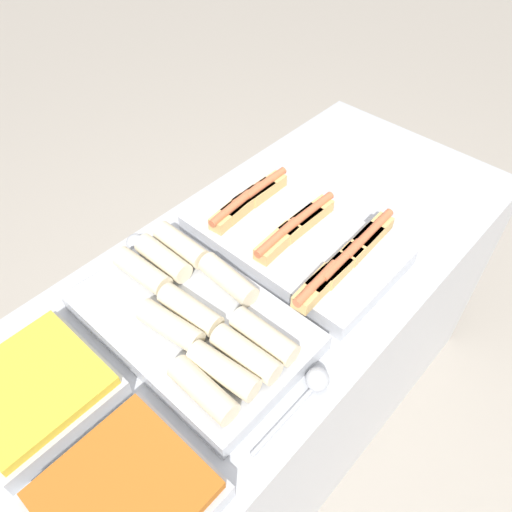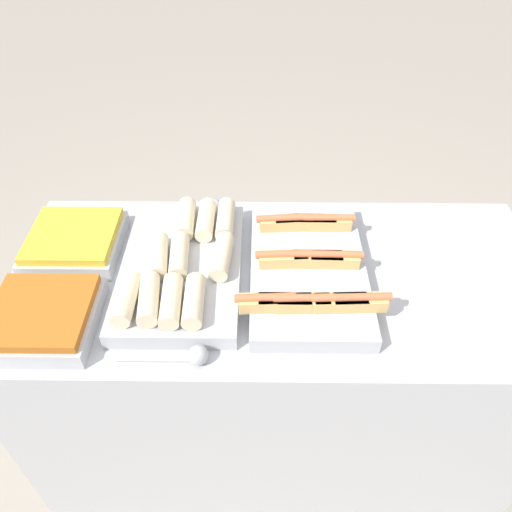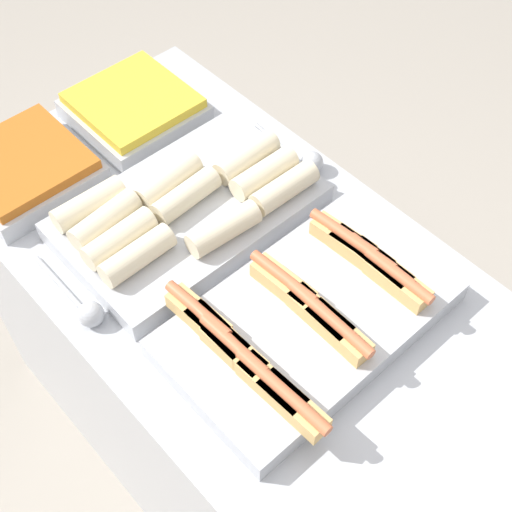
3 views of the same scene
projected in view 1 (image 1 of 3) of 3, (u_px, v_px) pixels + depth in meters
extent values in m
plane|color=#ADA393|center=(268.00, 413.00, 1.97)|extent=(12.00, 12.00, 0.00)
cube|color=#B7BABF|center=(270.00, 353.00, 1.65)|extent=(1.60, 0.73, 0.88)
cube|color=#B7BABF|center=(294.00, 240.00, 1.35)|extent=(0.33, 0.56, 0.05)
cube|color=tan|center=(243.00, 205.00, 1.38)|extent=(0.14, 0.05, 0.04)
cylinder|color=#D66B42|center=(243.00, 199.00, 1.37)|extent=(0.16, 0.03, 0.02)
cube|color=tan|center=(311.00, 214.00, 1.36)|extent=(0.14, 0.05, 0.04)
cylinder|color=#D66B42|center=(311.00, 208.00, 1.34)|extent=(0.16, 0.03, 0.02)
cube|color=tan|center=(373.00, 233.00, 1.31)|extent=(0.14, 0.05, 0.04)
cylinder|color=#D66B42|center=(374.00, 228.00, 1.29)|extent=(0.16, 0.03, 0.02)
cube|color=tan|center=(363.00, 244.00, 1.28)|extent=(0.14, 0.05, 0.04)
cylinder|color=#D66B42|center=(364.00, 238.00, 1.26)|extent=(0.16, 0.03, 0.02)
cube|color=tan|center=(329.00, 276.00, 1.20)|extent=(0.14, 0.04, 0.04)
cylinder|color=#D66B42|center=(330.00, 271.00, 1.19)|extent=(0.16, 0.02, 0.02)
cube|color=tan|center=(302.00, 224.00, 1.33)|extent=(0.14, 0.04, 0.04)
cylinder|color=#D66B42|center=(302.00, 218.00, 1.32)|extent=(0.16, 0.02, 0.02)
cube|color=tan|center=(231.00, 214.00, 1.36)|extent=(0.14, 0.06, 0.04)
cylinder|color=#D66B42|center=(231.00, 208.00, 1.34)|extent=(0.16, 0.04, 0.02)
cube|color=tan|center=(276.00, 243.00, 1.28)|extent=(0.14, 0.05, 0.04)
cylinder|color=#D66B42|center=(277.00, 237.00, 1.27)|extent=(0.16, 0.03, 0.02)
cube|color=tan|center=(266.00, 189.00, 1.43)|extent=(0.14, 0.05, 0.04)
cylinder|color=#D66B42|center=(266.00, 183.00, 1.42)|extent=(0.16, 0.02, 0.02)
cube|color=tan|center=(254.00, 196.00, 1.41)|extent=(0.14, 0.05, 0.04)
cylinder|color=#D66B42|center=(254.00, 190.00, 1.39)|extent=(0.16, 0.02, 0.02)
cube|color=tan|center=(341.00, 265.00, 1.23)|extent=(0.14, 0.05, 0.04)
cylinder|color=#D66B42|center=(342.00, 260.00, 1.21)|extent=(0.16, 0.03, 0.02)
cube|color=tan|center=(315.00, 289.00, 1.18)|extent=(0.14, 0.05, 0.04)
cylinder|color=#D66B42|center=(316.00, 283.00, 1.16)|extent=(0.16, 0.03, 0.02)
cube|color=#B7BABF|center=(193.00, 322.00, 1.16)|extent=(0.34, 0.54, 0.05)
cylinder|color=beige|center=(190.00, 309.00, 1.12)|extent=(0.06, 0.16, 0.05)
cylinder|color=beige|center=(264.00, 336.00, 1.08)|extent=(0.06, 0.16, 0.05)
cylinder|color=beige|center=(246.00, 354.00, 1.04)|extent=(0.06, 0.16, 0.05)
cylinder|color=beige|center=(223.00, 370.00, 1.02)|extent=(0.07, 0.16, 0.05)
cylinder|color=beige|center=(230.00, 280.00, 1.18)|extent=(0.06, 0.16, 0.05)
cylinder|color=beige|center=(163.00, 258.00, 1.23)|extent=(0.05, 0.16, 0.05)
cylinder|color=beige|center=(203.00, 390.00, 0.99)|extent=(0.06, 0.16, 0.05)
cylinder|color=beige|center=(142.00, 271.00, 1.20)|extent=(0.06, 0.16, 0.05)
cylinder|color=beige|center=(181.00, 245.00, 1.26)|extent=(0.06, 0.16, 0.05)
cylinder|color=beige|center=(171.00, 326.00, 1.09)|extent=(0.07, 0.16, 0.05)
cube|color=#B7BABF|center=(127.00, 498.00, 0.90)|extent=(0.28, 0.27, 0.05)
cube|color=#B7601E|center=(123.00, 491.00, 0.87)|extent=(0.26, 0.25, 0.02)
cube|color=#B7BABF|center=(37.00, 393.00, 1.04)|extent=(0.28, 0.27, 0.05)
cube|color=gold|center=(31.00, 384.00, 1.01)|extent=(0.26, 0.25, 0.02)
cylinder|color=#B2B5BA|center=(286.00, 418.00, 1.02)|extent=(0.21, 0.01, 0.01)
sphere|color=#B2B5BA|center=(317.00, 379.00, 1.06)|extent=(0.05, 0.05, 0.05)
cylinder|color=#B2B5BA|center=(107.00, 269.00, 1.30)|extent=(0.20, 0.02, 0.01)
sphere|color=#B2B5BA|center=(136.00, 243.00, 1.34)|extent=(0.05, 0.05, 0.05)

